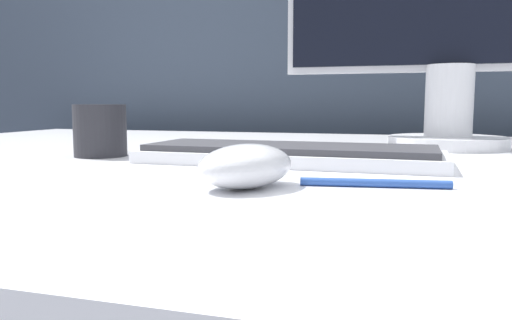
% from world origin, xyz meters
% --- Properties ---
extents(partition_panel, '(5.00, 0.03, 1.25)m').
position_xyz_m(partition_panel, '(0.00, 0.68, 0.62)').
color(partition_panel, '#333D4C').
rests_on(partition_panel, ground_plane).
extents(computer_mouse_near, '(0.10, 0.12, 0.04)m').
position_xyz_m(computer_mouse_near, '(-0.05, -0.28, 0.77)').
color(computer_mouse_near, silver).
rests_on(computer_mouse_near, desk).
extents(keyboard, '(0.40, 0.15, 0.02)m').
position_xyz_m(keyboard, '(-0.06, -0.08, 0.76)').
color(keyboard, silver).
rests_on(keyboard, desk).
extents(mug, '(0.08, 0.08, 0.08)m').
position_xyz_m(mug, '(-0.34, -0.08, 0.79)').
color(mug, '#232328').
rests_on(mug, desk).
extents(pen, '(0.14, 0.03, 0.01)m').
position_xyz_m(pen, '(0.06, -0.24, 0.75)').
color(pen, '#284C9E').
rests_on(pen, desk).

